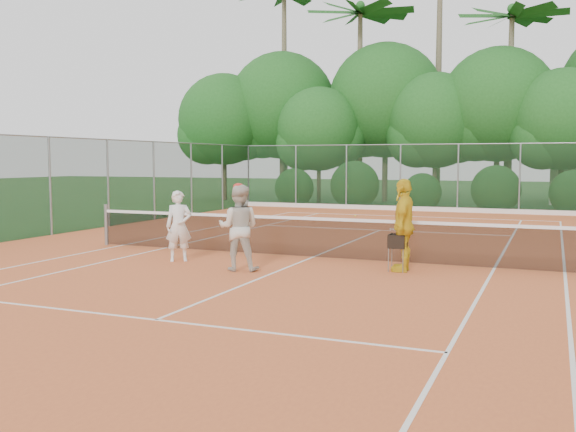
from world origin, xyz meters
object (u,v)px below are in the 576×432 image
(player_white, at_px, (179,226))
(ball_hopper, at_px, (398,242))
(player_yellow, at_px, (404,225))
(player_center_grp, at_px, (239,227))

(player_white, distance_m, ball_hopper, 4.93)
(player_yellow, height_order, ball_hopper, player_yellow)
(player_yellow, distance_m, ball_hopper, 0.37)
(player_white, height_order, ball_hopper, player_white)
(player_yellow, xyz_separation_m, ball_hopper, (-0.10, -0.08, -0.35))
(player_white, xyz_separation_m, player_center_grp, (1.81, -0.58, 0.10))
(player_yellow, relative_size, ball_hopper, 2.49)
(player_yellow, bearing_deg, player_white, -86.51)
(player_center_grp, height_order, player_yellow, player_yellow)
(ball_hopper, bearing_deg, player_center_grp, -156.64)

